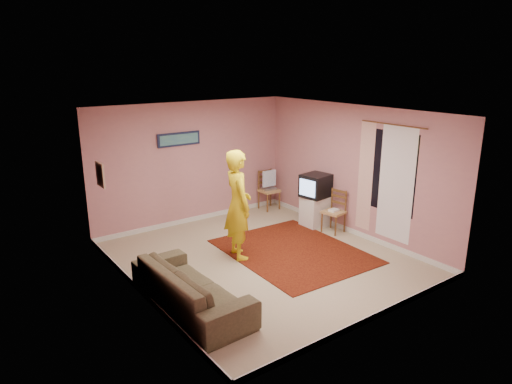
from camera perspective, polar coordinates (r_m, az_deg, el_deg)
ground at (r=8.21m, az=0.74°, el=-8.37°), size 5.00×5.00×0.00m
wall_back at (r=9.82m, az=-7.98°, el=3.59°), size 4.50×0.02×2.60m
wall_front at (r=6.05m, az=15.10°, el=-4.81°), size 4.50×0.02×2.60m
wall_left at (r=6.73m, az=-14.82°, el=-2.66°), size 0.02×5.00×2.60m
wall_right at (r=9.24m, az=12.04°, el=2.60°), size 0.02×5.00×2.60m
ceiling at (r=7.52m, az=0.81°, el=9.98°), size 4.50×5.00×0.02m
baseboard_back at (r=10.16m, az=-7.68°, el=-3.32°), size 4.50×0.02×0.10m
baseboard_front at (r=6.59m, az=14.22°, el=-15.00°), size 4.50×0.02×0.10m
baseboard_left at (r=7.22m, az=-14.02°, el=-12.08°), size 0.02×5.00×0.10m
baseboard_right at (r=9.60m, az=11.57°, el=-4.68°), size 0.02×5.00×0.10m
window at (r=8.65m, az=16.47°, el=2.39°), size 0.01×1.10×1.50m
curtain_sheer at (r=8.60m, az=17.09°, el=0.88°), size 0.01×0.75×2.10m
curtain_floral at (r=9.01m, az=13.52°, el=1.83°), size 0.01×0.35×2.10m
curtain_rod at (r=8.46m, az=16.75°, el=8.08°), size 0.02×1.40×0.02m
picture_back at (r=9.56m, az=-9.61°, el=6.53°), size 0.95×0.04×0.28m
picture_left at (r=8.13m, az=-18.87°, el=2.07°), size 0.04×0.38×0.42m
area_rug at (r=8.54m, az=4.66°, el=-7.39°), size 2.24×2.77×0.01m
tv_cabinet at (r=9.79m, az=7.37°, el=-2.37°), size 0.51×0.46×0.64m
crt_tv at (r=9.62m, az=7.47°, el=0.80°), size 0.63×0.58×0.48m
chair_a at (r=10.73m, az=1.66°, el=0.77°), size 0.42×0.40×0.50m
dvd_player at (r=10.74m, az=1.66°, el=0.43°), size 0.34×0.27×0.05m
blue_throw at (r=10.68m, az=1.67°, el=1.71°), size 0.36×0.05×0.38m
chair_b at (r=9.41m, az=9.72°, el=-1.87°), size 0.44×0.46×0.48m
game_console at (r=9.43m, az=9.70°, el=-2.25°), size 0.21×0.16×0.04m
sofa at (r=6.66m, az=-8.15°, el=-11.68°), size 0.92×2.20×0.63m
person at (r=7.98m, az=-2.27°, el=-1.60°), size 0.62×0.80×1.96m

